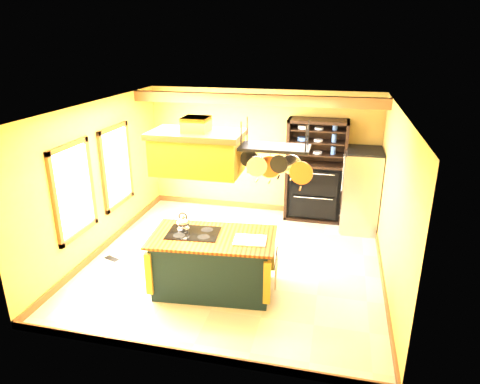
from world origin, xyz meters
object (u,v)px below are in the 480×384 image
at_px(range_hood, 197,150).
at_px(hutch, 315,181).
at_px(refrigerator, 360,192).
at_px(pot_rack, 275,157).
at_px(kitchen_island, 213,262).

relative_size(range_hood, hutch, 0.60).
bearing_deg(refrigerator, range_hood, -130.74).
bearing_deg(pot_rack, kitchen_island, 179.96).
bearing_deg(pot_rack, refrigerator, 64.91).
relative_size(range_hood, pot_rack, 1.27).
distance_m(pot_rack, refrigerator, 3.43).
bearing_deg(hutch, range_hood, -115.31).
distance_m(range_hood, pot_rack, 1.11).
xyz_separation_m(kitchen_island, range_hood, (-0.20, -0.00, 1.76)).
xyz_separation_m(kitchen_island, hutch, (1.31, 3.20, 0.38)).
distance_m(range_hood, hutch, 3.80).
height_order(range_hood, pot_rack, same).
bearing_deg(pot_rack, hutch, 82.88).
distance_m(kitchen_island, range_hood, 1.77).
height_order(pot_rack, refrigerator, pot_rack).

